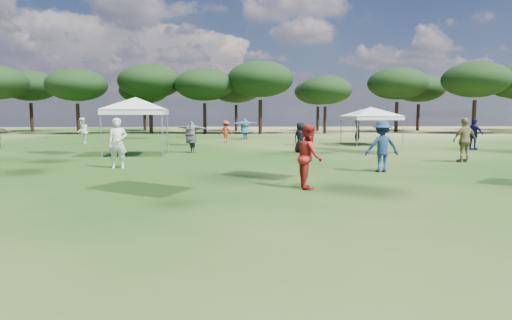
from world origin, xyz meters
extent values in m
cylinder|color=black|center=(-15.51, 44.30, 1.57)|extent=(0.36, 0.36, 3.14)
ellipsoid|color=black|center=(-15.51, 44.30, 5.03)|extent=(6.11, 6.11, 3.29)
cylinder|color=black|center=(-8.39, 45.81, 1.73)|extent=(0.40, 0.40, 3.46)
ellipsoid|color=black|center=(-8.39, 45.81, 5.54)|extent=(6.73, 6.73, 3.63)
cylinder|color=black|center=(-2.58, 44.63, 1.61)|extent=(0.37, 0.37, 3.21)
ellipsoid|color=black|center=(-2.58, 44.63, 5.14)|extent=(6.24, 6.24, 3.36)
cylinder|color=black|center=(3.26, 44.18, 1.78)|extent=(0.41, 0.41, 3.56)
ellipsoid|color=black|center=(3.26, 44.18, 5.69)|extent=(6.91, 6.91, 3.73)
cylinder|color=black|center=(10.19, 44.51, 1.44)|extent=(0.33, 0.33, 2.88)
ellipsoid|color=black|center=(10.19, 44.51, 4.61)|extent=(5.60, 5.60, 3.02)
cylinder|color=black|center=(18.96, 46.98, 1.72)|extent=(0.39, 0.39, 3.44)
ellipsoid|color=black|center=(18.96, 46.98, 5.51)|extent=(6.69, 6.69, 3.60)
cylinder|color=black|center=(25.77, 43.05, 1.77)|extent=(0.40, 0.40, 3.53)
ellipsoid|color=black|center=(25.77, 43.05, 5.65)|extent=(6.86, 6.86, 3.70)
cylinder|color=black|center=(-23.40, 51.57, 1.68)|extent=(0.39, 0.39, 3.37)
ellipsoid|color=black|center=(-23.40, 51.57, 5.39)|extent=(6.54, 6.54, 3.53)
cylinder|color=black|center=(-10.52, 53.31, 1.56)|extent=(0.36, 0.36, 3.11)
ellipsoid|color=black|center=(-10.52, 53.31, 4.98)|extent=(6.05, 6.05, 3.26)
cylinder|color=black|center=(0.83, 52.52, 1.60)|extent=(0.37, 0.37, 3.20)
ellipsoid|color=black|center=(0.83, 52.52, 5.12)|extent=(6.21, 6.21, 3.35)
cylinder|color=black|center=(10.82, 51.34, 1.50)|extent=(0.34, 0.34, 2.99)
ellipsoid|color=black|center=(10.82, 51.34, 4.79)|extent=(5.81, 5.81, 3.13)
cylinder|color=black|center=(23.62, 51.75, 1.66)|extent=(0.38, 0.38, 3.31)
ellipsoid|color=black|center=(23.62, 51.75, 5.30)|extent=(6.43, 6.43, 3.47)
cylinder|color=gray|center=(-5.83, 19.21, 1.10)|extent=(0.06, 0.06, 2.21)
cylinder|color=gray|center=(-3.08, 19.38, 1.10)|extent=(0.06, 0.06, 2.21)
cylinder|color=gray|center=(-5.99, 21.96, 1.10)|extent=(0.06, 0.06, 2.21)
cylinder|color=gray|center=(-3.24, 22.13, 1.10)|extent=(0.06, 0.06, 2.21)
cube|color=silver|center=(-4.54, 20.67, 2.16)|extent=(3.08, 3.08, 0.25)
pyramid|color=silver|center=(-4.54, 20.67, 2.88)|extent=(5.93, 5.93, 0.60)
cylinder|color=gray|center=(8.10, 25.79, 0.93)|extent=(0.06, 0.06, 1.86)
cylinder|color=gray|center=(11.13, 26.04, 0.93)|extent=(0.06, 0.06, 1.86)
cylinder|color=gray|center=(7.85, 28.82, 0.93)|extent=(0.06, 0.06, 1.86)
cylinder|color=gray|center=(10.88, 29.08, 0.93)|extent=(0.06, 0.06, 1.86)
cube|color=silver|center=(9.49, 27.43, 1.81)|extent=(3.46, 3.46, 0.25)
pyramid|color=silver|center=(9.49, 27.43, 2.53)|extent=(6.51, 6.51, 0.60)
imported|color=navy|center=(5.47, 14.07, 0.92)|extent=(1.20, 0.71, 1.84)
imported|color=#9A3119|center=(-0.22, 30.59, 0.80)|extent=(1.16, 0.86, 1.61)
imported|color=black|center=(3.86, 22.04, 0.81)|extent=(0.94, 0.90, 1.62)
imported|color=#A21E1B|center=(2.27, 10.91, 0.89)|extent=(0.71, 0.89, 1.78)
imported|color=navy|center=(14.13, 23.07, 0.90)|extent=(0.90, 1.13, 1.79)
imported|color=white|center=(-9.98, 29.05, 0.91)|extent=(0.89, 1.03, 1.83)
imported|color=#27272C|center=(8.62, 27.41, 0.84)|extent=(0.49, 0.67, 1.67)
imported|color=silver|center=(-4.18, 15.71, 0.96)|extent=(0.74, 0.52, 1.92)
imported|color=#285778|center=(1.27, 33.98, 0.86)|extent=(2.17, 1.33, 1.71)
imported|color=#454549|center=(-2.00, 22.15, 0.85)|extent=(1.98, 1.76, 1.70)
imported|color=olive|center=(10.10, 16.90, 0.95)|extent=(1.18, 0.64, 1.90)
camera|label=1|loc=(0.09, -0.77, 2.06)|focal=30.00mm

